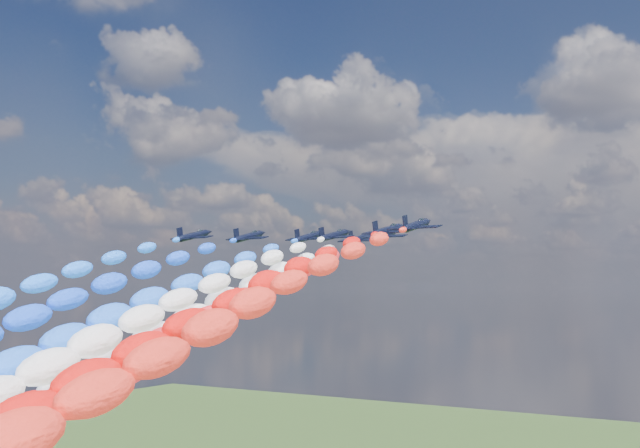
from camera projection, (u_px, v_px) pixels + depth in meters
The scene contains 15 objects.
jet_0 at pixel (193, 236), 170.56m from camera, with size 9.34×12.52×2.76m, color black, non-canonical shape.
jet_1 at pixel (249, 237), 173.25m from camera, with size 9.34×12.52×2.76m, color black, non-canonical shape.
trail_1 at pixel (2, 343), 120.70m from camera, with size 6.47×117.01×42.49m, color blue, non-canonical shape.
jet_2 at pixel (308, 237), 174.87m from camera, with size 9.34×12.52×2.76m, color black, non-canonical shape.
trail_2 at pixel (90, 342), 122.32m from camera, with size 6.47×117.01×42.49m, color blue, non-canonical shape.
jet_3 at pixel (334, 235), 169.76m from camera, with size 9.34×12.52×2.76m, color black, non-canonical shape.
trail_3 at pixel (118, 344), 117.21m from camera, with size 6.47×117.01×42.49m, color white, non-canonical shape.
jet_4 at pixel (360, 239), 180.47m from camera, with size 9.34×12.52×2.76m, color black, non-canonical shape.
trail_4 at pixel (173, 340), 127.91m from camera, with size 6.47×117.01×42.49m, color white, non-canonical shape.
jet_5 at pixel (385, 234), 166.69m from camera, with size 9.34×12.52×2.76m, color black, non-canonical shape.
trail_5 at pixel (187, 346), 114.13m from camera, with size 6.47×117.01×42.49m, color red, non-canonical shape.
jet_6 at pixel (388, 230), 154.10m from camera, with size 9.34×12.52×2.76m, color black, non-canonical shape.
trail_6 at pixel (166, 353), 101.54m from camera, with size 6.47×117.01×42.49m, color red, non-canonical shape.
jet_7 at pixel (416, 225), 142.28m from camera, with size 9.34×12.52×2.76m, color black, non-canonical shape.
trail_7 at pixel (182, 361), 89.73m from camera, with size 6.47×117.01×42.49m, color red, non-canonical shape.
Camera 1 is at (87.32, -135.07, 82.79)m, focal length 45.52 mm.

